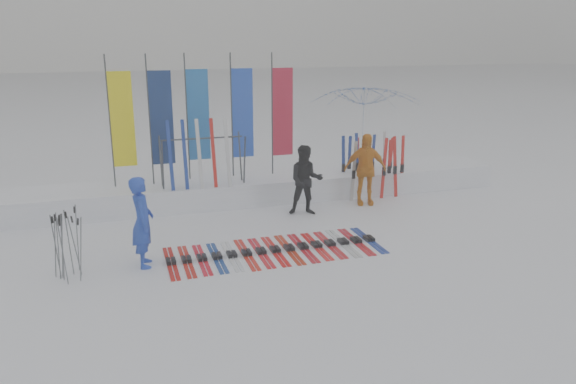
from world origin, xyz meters
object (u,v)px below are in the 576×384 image
object	(u,v)px
person_blue	(142,222)
person_black	(306,180)
tent_canopy	(365,132)
person_yellow	(365,169)
ski_row	(275,250)
ski_rack	(203,154)

from	to	relation	value
person_blue	person_black	xyz separation A→B (m)	(3.95, 2.07, -0.02)
person_blue	tent_canopy	distance (m)	8.31
person_black	person_yellow	bearing A→B (deg)	26.40
person_blue	ski_row	bearing A→B (deg)	-88.71
ski_row	ski_rack	size ratio (longest dim) A/B	2.12
ski_row	ski_rack	world-z (taller)	ski_rack
tent_canopy	ski_row	size ratio (longest dim) A/B	0.74
person_black	person_yellow	distance (m)	1.75
tent_canopy	person_black	bearing A→B (deg)	-135.63
tent_canopy	ski_rack	size ratio (longest dim) A/B	1.57
person_black	ski_row	size ratio (longest dim) A/B	0.39
person_black	person_yellow	xyz separation A→B (m)	(1.72, 0.35, 0.07)
person_black	ski_row	xyz separation A→B (m)	(-1.40, -2.13, -0.82)
person_black	tent_canopy	xyz separation A→B (m)	(2.80, 2.74, 0.59)
ski_rack	person_black	bearing A→B (deg)	-28.56
tent_canopy	ski_rack	xyz separation A→B (m)	(-5.07, -1.50, -0.06)
ski_row	person_yellow	bearing A→B (deg)	38.54
person_yellow	ski_row	size ratio (longest dim) A/B	0.42
person_blue	person_yellow	xyz separation A→B (m)	(5.66, 2.42, 0.05)
person_black	tent_canopy	world-z (taller)	tent_canopy
person_yellow	ski_row	world-z (taller)	person_yellow
person_blue	ski_rack	bearing A→B (deg)	-24.09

